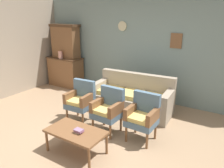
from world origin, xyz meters
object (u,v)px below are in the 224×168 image
object	(u,v)px
vase_on_cabinet	(60,55)
book_stack_on_table	(79,131)
coffee_table	(76,133)
armchair_row_middle	(81,99)
armchair_by_doorway	(143,115)
side_cabinet	(66,72)
floral_couch	(132,99)
armchair_near_couch_end	(108,108)

from	to	relation	value
vase_on_cabinet	book_stack_on_table	bearing A→B (deg)	-41.21
coffee_table	armchair_row_middle	bearing A→B (deg)	125.95
vase_on_cabinet	armchair_by_doorway	xyz separation A→B (m)	(3.49, -1.45, -0.55)
side_cabinet	coffee_table	world-z (taller)	side_cabinet
floral_couch	coffee_table	world-z (taller)	floral_couch
vase_on_cabinet	book_stack_on_table	distance (m)	3.77
armchair_row_middle	armchair_by_doorway	distance (m)	1.48
coffee_table	armchair_near_couch_end	bearing A→B (deg)	85.93
floral_couch	side_cabinet	bearing A→B (deg)	167.35
armchair_by_doorway	coffee_table	xyz separation A→B (m)	(-0.77, -0.98, -0.12)
side_cabinet	coffee_table	xyz separation A→B (m)	(2.71, -2.60, -0.09)
armchair_by_doorway	book_stack_on_table	bearing A→B (deg)	-124.33
coffee_table	side_cabinet	bearing A→B (deg)	136.22
side_cabinet	armchair_near_couch_end	world-z (taller)	side_cabinet
armchair_near_couch_end	coffee_table	distance (m)	0.91
side_cabinet	armchair_row_middle	world-z (taller)	side_cabinet
armchair_by_doorway	vase_on_cabinet	bearing A→B (deg)	157.48
floral_couch	armchair_row_middle	world-z (taller)	same
floral_couch	armchair_by_doorway	size ratio (longest dim) A/B	2.16
side_cabinet	book_stack_on_table	world-z (taller)	side_cabinet
armchair_by_doorway	floral_couch	bearing A→B (deg)	126.04
side_cabinet	armchair_near_couch_end	xyz separation A→B (m)	(2.78, -1.70, 0.03)
floral_couch	armchair_by_doorway	xyz separation A→B (m)	(0.73, -1.00, 0.17)
vase_on_cabinet	floral_couch	xyz separation A→B (m)	(2.76, -0.45, -0.72)
floral_couch	armchair_row_middle	xyz separation A→B (m)	(-0.75, -1.01, 0.17)
vase_on_cabinet	armchair_row_middle	distance (m)	2.55
armchair_row_middle	coffee_table	world-z (taller)	armchair_row_middle
side_cabinet	coffee_table	distance (m)	3.76
side_cabinet	coffee_table	size ratio (longest dim) A/B	1.16
side_cabinet	armchair_row_middle	xyz separation A→B (m)	(2.01, -1.63, 0.03)
armchair_row_middle	armchair_near_couch_end	size ratio (longest dim) A/B	1.00
armchair_by_doorway	book_stack_on_table	world-z (taller)	armchair_by_doorway
side_cabinet	vase_on_cabinet	world-z (taller)	vase_on_cabinet
vase_on_cabinet	book_stack_on_table	size ratio (longest dim) A/B	1.59
armchair_row_middle	coffee_table	bearing A→B (deg)	-54.05
armchair_near_couch_end	book_stack_on_table	world-z (taller)	armchair_near_couch_end
armchair_row_middle	armchair_by_doorway	size ratio (longest dim) A/B	1.00
coffee_table	book_stack_on_table	size ratio (longest dim) A/B	6.83
armchair_near_couch_end	vase_on_cabinet	bearing A→B (deg)	151.19
vase_on_cabinet	floral_couch	size ratio (longest dim) A/B	0.12
armchair_row_middle	armchair_near_couch_end	bearing A→B (deg)	-5.26
floral_couch	armchair_near_couch_end	world-z (taller)	same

